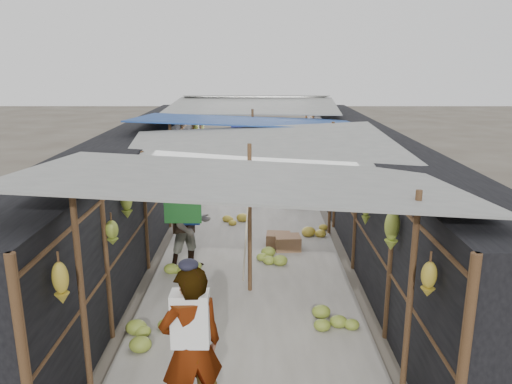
{
  "coord_description": "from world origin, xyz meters",
  "views": [
    {
      "loc": [
        0.12,
        -4.99,
        3.89
      ],
      "look_at": [
        0.1,
        5.06,
        1.25
      ],
      "focal_mm": 35.0,
      "sensor_mm": 36.0,
      "label": 1
    }
  ],
  "objects_px": {
    "crate_near": "(288,243)",
    "black_basin": "(292,199)",
    "vendor_seated": "(280,187)",
    "vendor_elderly": "(191,347)",
    "shopper_blue": "(190,225)"
  },
  "relations": [
    {
      "from": "crate_near",
      "to": "black_basin",
      "type": "xyz_separation_m",
      "value": [
        0.34,
        3.76,
        -0.07
      ]
    },
    {
      "from": "black_basin",
      "to": "vendor_seated",
      "type": "bearing_deg",
      "value": -134.43
    },
    {
      "from": "vendor_elderly",
      "to": "shopper_blue",
      "type": "bearing_deg",
      "value": -105.14
    },
    {
      "from": "black_basin",
      "to": "vendor_seated",
      "type": "relative_size",
      "value": 0.59
    },
    {
      "from": "black_basin",
      "to": "vendor_elderly",
      "type": "bearing_deg",
      "value": -100.69
    },
    {
      "from": "vendor_elderly",
      "to": "vendor_seated",
      "type": "height_order",
      "value": "vendor_elderly"
    },
    {
      "from": "vendor_elderly",
      "to": "vendor_seated",
      "type": "relative_size",
      "value": 1.83
    },
    {
      "from": "crate_near",
      "to": "vendor_elderly",
      "type": "relative_size",
      "value": 0.28
    },
    {
      "from": "vendor_elderly",
      "to": "crate_near",
      "type": "bearing_deg",
      "value": -127.3
    },
    {
      "from": "black_basin",
      "to": "vendor_elderly",
      "type": "distance_m",
      "value": 9.17
    },
    {
      "from": "crate_near",
      "to": "black_basin",
      "type": "height_order",
      "value": "crate_near"
    },
    {
      "from": "vendor_elderly",
      "to": "shopper_blue",
      "type": "xyz_separation_m",
      "value": [
        -0.57,
        4.29,
        -0.06
      ]
    },
    {
      "from": "shopper_blue",
      "to": "vendor_seated",
      "type": "relative_size",
      "value": 1.71
    },
    {
      "from": "vendor_elderly",
      "to": "shopper_blue",
      "type": "height_order",
      "value": "vendor_elderly"
    },
    {
      "from": "black_basin",
      "to": "shopper_blue",
      "type": "bearing_deg",
      "value": -115.81
    }
  ]
}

